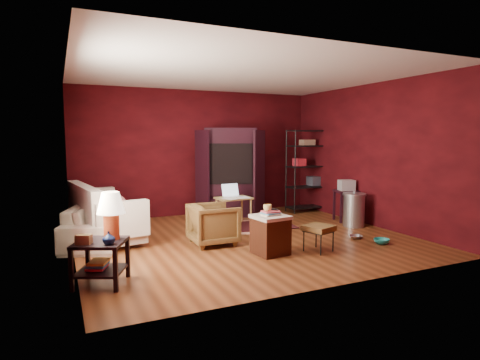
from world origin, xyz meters
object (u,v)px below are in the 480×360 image
Objects in this scene: sofa at (102,215)px; laptop_desk at (233,200)px; hamper at (270,234)px; tv_armoire at (230,170)px; wire_shelving at (307,167)px; side_table at (106,229)px; armchair at (213,222)px.

sofa is 2.63× the size of laptop_desk.
tv_armoire is (0.63, 3.01, 0.71)m from hamper.
wire_shelving reaches higher than sofa.
tv_armoire is at bearing 47.31° from side_table.
wire_shelving is (2.22, 0.73, 0.55)m from laptop_desk.
side_table is at bearing -148.75° from wire_shelving.
wire_shelving is at bearing 47.74° from hamper.
tv_armoire is (0.35, 0.98, 0.51)m from laptop_desk.
armchair is 2.53m from tv_armoire.
side_table is 4.44m from tv_armoire.
wire_shelving is at bearing -57.76° from armchair.
tv_armoire reaches higher than hamper.
laptop_desk is at bearing -69.93° from sofa.
side_table is at bearing -113.34° from tv_armoire.
tv_armoire reaches higher than sofa.
armchair is at bearing -130.35° from laptop_desk.
wire_shelving is at bearing -61.64° from sofa.
tv_armoire is (1.21, 2.13, 0.65)m from armchair.
armchair is 0.89× the size of laptop_desk.
side_table is 3.49m from laptop_desk.
sofa is at bearing 177.73° from laptop_desk.
hamper is 2.05m from laptop_desk.
side_table is 1.62× the size of hamper.
wire_shelving reaches higher than armchair.
armchair is at bearing -149.05° from wire_shelving.
laptop_desk is (2.48, 0.05, 0.09)m from sofa.
armchair is 3.68m from wire_shelving.
laptop_desk reaches higher than armchair.
hamper is 0.83× the size of laptop_desk.
hamper is at bearing -82.49° from tv_armoire.
side_table reaches higher than sofa.
side_table is at bearing 123.03° from armchair.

